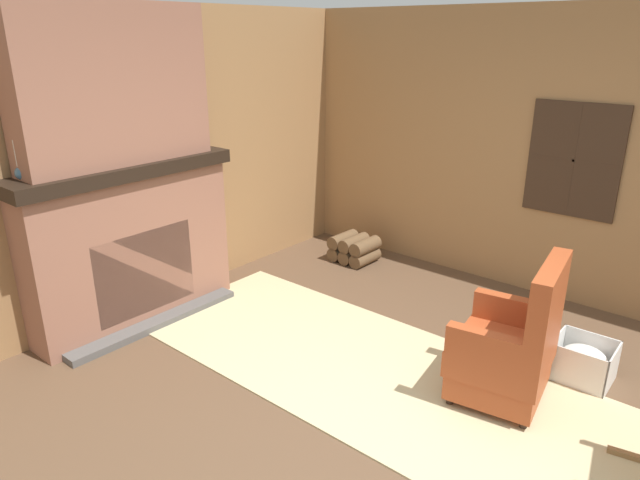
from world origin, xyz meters
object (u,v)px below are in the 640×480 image
Objects in this scene: armchair at (510,350)px; laundry_basket at (583,361)px; firewood_stack at (354,249)px; oil_lamp_vase at (21,166)px; storage_case at (187,142)px.

armchair is 2.52× the size of laundry_basket.
armchair is at bearing -120.11° from laundry_basket.
firewood_stack is 3.40m from oil_lamp_vase.
oil_lamp_vase is at bearing 20.87° from armchair.
oil_lamp_vase reaches higher than firewood_stack.
storage_case reaches higher than firewood_stack.
firewood_stack is (-2.30, 1.33, -0.23)m from armchair.
laundry_basket is at bearing -128.97° from armchair.
firewood_stack is 2.74m from laundry_basket.
firewood_stack is at bearing 77.19° from oil_lamp_vase.
firewood_stack is 1.64× the size of oil_lamp_vase.
laundry_basket is 3.68m from storage_case.
armchair is 0.70m from laundry_basket.
laundry_basket is at bearing -15.93° from firewood_stack.
laundry_basket is 4.26m from oil_lamp_vase.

